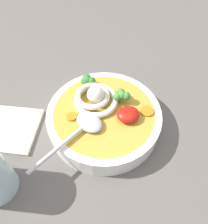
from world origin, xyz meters
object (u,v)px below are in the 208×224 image
Objects in this scene: soup_bowl at (104,118)px; soup_spoon at (84,126)px; folded_napkin at (5,128)px; noodle_pile at (95,98)px.

soup_bowl is 1.54× the size of soup_spoon.
soup_spoon is (4.76, 3.21, 3.14)cm from soup_bowl.
noodle_pile is at bearing 178.88° from folded_napkin.
soup_spoon is 1.08× the size of folded_napkin.
soup_bowl is 2.30× the size of noodle_pile.
noodle_pile is (1.31, -3.23, 3.70)cm from soup_bowl.
noodle_pile reaches higher than soup_spoon.
soup_bowl reaches higher than folded_napkin.
noodle_pile is at bearing -67.83° from soup_bowl.
soup_spoon is at bearing 34.03° from soup_bowl.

